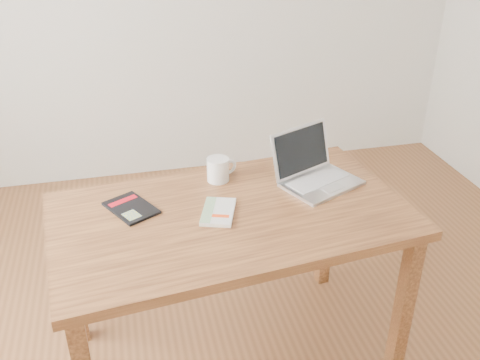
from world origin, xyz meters
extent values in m
cube|color=brown|center=(-0.01, 0.14, 0.73)|extent=(1.43, 0.92, 0.04)
cube|color=brown|center=(0.64, -0.11, 0.35)|extent=(0.06, 0.06, 0.71)
cube|color=brown|center=(-0.66, 0.40, 0.35)|extent=(0.06, 0.06, 0.71)
cube|color=brown|center=(0.57, 0.54, 0.35)|extent=(0.06, 0.06, 0.71)
cube|color=silver|center=(-0.06, 0.14, 0.76)|extent=(0.17, 0.22, 0.01)
cube|color=white|center=(-0.06, 0.14, 0.76)|extent=(0.17, 0.22, 0.02)
cube|color=gray|center=(-0.09, 0.15, 0.77)|extent=(0.10, 0.19, 0.00)
cube|color=red|center=(-0.06, 0.10, 0.77)|extent=(0.07, 0.04, 0.00)
cube|color=black|center=(-0.37, 0.25, 0.76)|extent=(0.22, 0.25, 0.01)
cube|color=#B50C18|center=(-0.40, 0.30, 0.76)|extent=(0.12, 0.08, 0.00)
cube|color=#859965|center=(-0.38, 0.19, 0.76)|extent=(0.08, 0.08, 0.00)
cube|color=silver|center=(0.41, 0.26, 0.76)|extent=(0.37, 0.32, 0.01)
cube|color=silver|center=(0.39, 0.28, 0.76)|extent=(0.29, 0.21, 0.00)
cube|color=#BCBCC1|center=(0.43, 0.20, 0.76)|extent=(0.10, 0.08, 0.00)
cube|color=silver|center=(0.35, 0.38, 0.86)|extent=(0.30, 0.18, 0.20)
cube|color=black|center=(0.35, 0.37, 0.86)|extent=(0.27, 0.16, 0.17)
cylinder|color=white|center=(0.00, 0.40, 0.80)|extent=(0.09, 0.09, 0.10)
cylinder|color=black|center=(0.00, 0.40, 0.85)|extent=(0.08, 0.08, 0.01)
torus|color=white|center=(0.05, 0.42, 0.80)|extent=(0.07, 0.03, 0.07)
camera|label=1|loc=(-0.37, -1.55, 1.83)|focal=40.00mm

